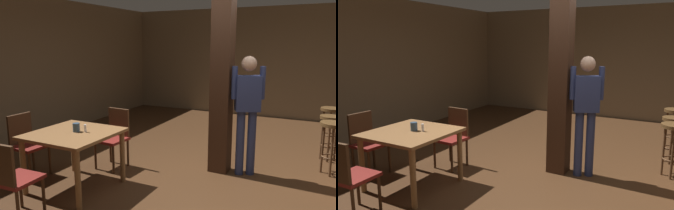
# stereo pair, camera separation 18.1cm
# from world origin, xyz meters

# --- Properties ---
(ground_plane) EXTENTS (10.80, 10.80, 0.00)m
(ground_plane) POSITION_xyz_m (0.00, 0.00, 0.00)
(ground_plane) COLOR #422816
(wall_back) EXTENTS (8.00, 0.10, 2.80)m
(wall_back) POSITION_xyz_m (0.00, 4.50, 1.40)
(wall_back) COLOR #756047
(wall_back) RESTS_ON ground_plane
(wall_left) EXTENTS (0.10, 9.00, 2.80)m
(wall_left) POSITION_xyz_m (-4.00, 0.00, 1.40)
(wall_left) COLOR #756047
(wall_left) RESTS_ON ground_plane
(pillar) EXTENTS (0.28, 0.28, 2.80)m
(pillar) POSITION_xyz_m (-0.15, 0.38, 1.40)
(pillar) COLOR #382114
(pillar) RESTS_ON ground_plane
(dining_table) EXTENTS (1.03, 1.03, 0.76)m
(dining_table) POSITION_xyz_m (-1.67, -1.07, 0.65)
(dining_table) COLOR brown
(dining_table) RESTS_ON ground_plane
(chair_north) EXTENTS (0.45, 0.45, 0.89)m
(chair_north) POSITION_xyz_m (-1.66, -0.20, 0.51)
(chair_north) COLOR maroon
(chair_north) RESTS_ON ground_plane
(chair_south) EXTENTS (0.44, 0.44, 0.89)m
(chair_south) POSITION_xyz_m (-1.68, -2.01, 0.51)
(chair_south) COLOR maroon
(chair_south) RESTS_ON ground_plane
(chair_west) EXTENTS (0.43, 0.43, 0.89)m
(chair_west) POSITION_xyz_m (-2.58, -1.06, 0.51)
(chair_west) COLOR maroon
(chair_west) RESTS_ON ground_plane
(napkin_cup) EXTENTS (0.09, 0.09, 0.11)m
(napkin_cup) POSITION_xyz_m (-1.65, -1.04, 0.82)
(napkin_cup) COLOR #33475B
(napkin_cup) RESTS_ON dining_table
(salt_shaker) EXTENTS (0.03, 0.03, 0.10)m
(salt_shaker) POSITION_xyz_m (-1.53, -1.00, 0.81)
(salt_shaker) COLOR silver
(salt_shaker) RESTS_ON dining_table
(standing_person) EXTENTS (0.46, 0.32, 1.72)m
(standing_person) POSITION_xyz_m (0.22, 0.40, 1.00)
(standing_person) COLOR navy
(standing_person) RESTS_ON ground_plane
(bar_stool_near) EXTENTS (0.37, 0.37, 0.77)m
(bar_stool_near) POSITION_xyz_m (1.34, 0.97, 0.59)
(bar_stool_near) COLOR #4C3319
(bar_stool_near) RESTS_ON ground_plane
(bar_stool_mid) EXTENTS (0.32, 0.32, 0.74)m
(bar_stool_mid) POSITION_xyz_m (1.30, 1.60, 0.55)
(bar_stool_mid) COLOR #4C3319
(bar_stool_mid) RESTS_ON ground_plane
(bar_stool_far) EXTENTS (0.36, 0.36, 0.75)m
(bar_stool_far) POSITION_xyz_m (1.30, 2.29, 0.57)
(bar_stool_far) COLOR #4C3319
(bar_stool_far) RESTS_ON ground_plane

